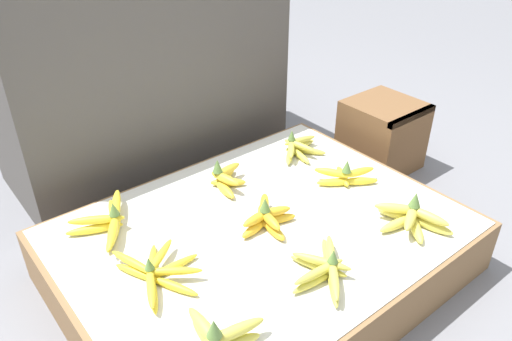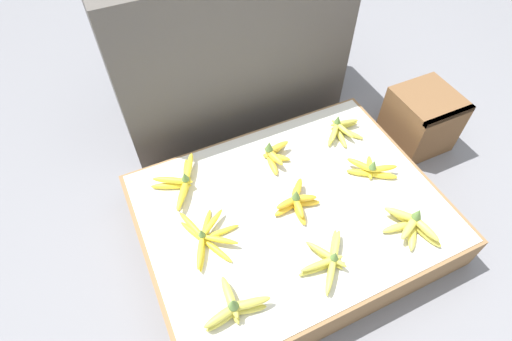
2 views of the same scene
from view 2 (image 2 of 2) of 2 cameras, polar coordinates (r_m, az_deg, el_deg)
ground_plane at (r=1.79m, az=4.75°, el=-8.55°), size 10.00×10.00×0.00m
display_platform at (r=1.71m, az=4.96°, el=-6.94°), size 1.21×0.92×0.19m
back_vendor_table at (r=2.05m, az=-4.66°, el=18.02°), size 1.13×0.54×0.85m
wooden_crate at (r=2.17m, az=22.51°, el=6.75°), size 0.28×0.29×0.30m
banana_bunch_front_left at (r=1.40m, az=-3.19°, el=-18.88°), size 0.24×0.17×0.11m
banana_bunch_front_midleft at (r=1.50m, az=10.24°, el=-12.51°), size 0.23×0.23×0.09m
banana_bunch_front_midright at (r=1.65m, az=21.33°, el=-7.26°), size 0.18×0.23×0.11m
banana_bunch_middle_left at (r=1.53m, az=-7.07°, el=-9.37°), size 0.22×0.28×0.08m
banana_bunch_middle_midleft at (r=1.60m, az=5.82°, el=-4.43°), size 0.20×0.20×0.10m
banana_bunch_middle_midright at (r=1.77m, az=16.19°, el=0.17°), size 0.20×0.18×0.10m
banana_bunch_back_left at (r=1.68m, az=-10.65°, el=-1.64°), size 0.23×0.27×0.10m
banana_bunch_back_midleft at (r=1.75m, az=2.64°, el=2.36°), size 0.14×0.17×0.11m
banana_bunch_back_midright at (r=1.90m, az=12.05°, el=5.69°), size 0.21×0.16×0.09m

